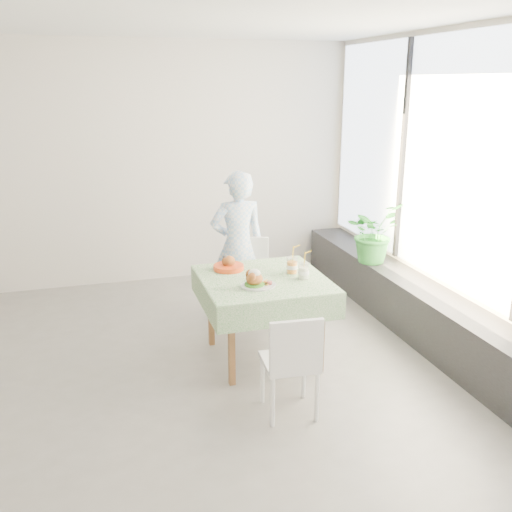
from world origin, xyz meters
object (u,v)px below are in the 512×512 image
object	(u,v)px
potted_plant	(373,232)
cafe_table	(263,309)
diner	(238,246)
juice_cup_orange	(292,266)
chair_near	(290,382)
chair_far	(247,297)
main_dish	(256,281)

from	to	relation	value
potted_plant	cafe_table	bearing A→B (deg)	-150.13
diner	juice_cup_orange	size ratio (longest dim) A/B	5.25
chair_near	juice_cup_orange	xyz separation A→B (m)	(0.35, 0.94, 0.56)
chair_far	chair_near	world-z (taller)	chair_far
cafe_table	chair_near	bearing A→B (deg)	-94.87
cafe_table	potted_plant	xyz separation A→B (m)	(1.47, 0.84, 0.36)
chair_far	juice_cup_orange	distance (m)	0.97
juice_cup_orange	potted_plant	xyz separation A→B (m)	(1.19, 0.80, 0.01)
cafe_table	main_dish	bearing A→B (deg)	-121.56
chair_far	potted_plant	world-z (taller)	potted_plant
cafe_table	main_dish	world-z (taller)	main_dish
main_dish	potted_plant	distance (m)	1.90
cafe_table	chair_far	size ratio (longest dim) A/B	1.24
main_dish	juice_cup_orange	xyz separation A→B (m)	(0.39, 0.24, 0.02)
chair_far	chair_near	bearing A→B (deg)	-95.18
main_dish	cafe_table	bearing A→B (deg)	58.44
diner	main_dish	world-z (taller)	diner
cafe_table	potted_plant	world-z (taller)	potted_plant
potted_plant	diner	bearing A→B (deg)	175.04
chair_far	main_dish	bearing A→B (deg)	-101.09
diner	main_dish	bearing A→B (deg)	82.91
cafe_table	main_dish	distance (m)	0.40
chair_near	diner	bearing A→B (deg)	86.73
cafe_table	juice_cup_orange	size ratio (longest dim) A/B	3.61
diner	main_dish	size ratio (longest dim) A/B	5.12
main_dish	chair_near	bearing A→B (deg)	-86.48
main_dish	potted_plant	bearing A→B (deg)	33.17
main_dish	juice_cup_orange	bearing A→B (deg)	31.52
chair_far	chair_near	size ratio (longest dim) A/B	1.05
chair_near	main_dish	size ratio (longest dim) A/B	2.70
main_dish	potted_plant	world-z (taller)	potted_plant
main_dish	chair_far	bearing A→B (deg)	78.91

